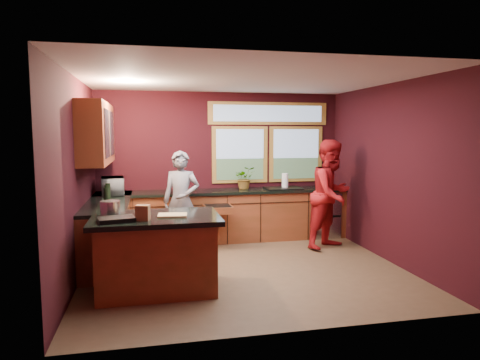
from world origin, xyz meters
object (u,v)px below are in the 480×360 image
object	(u,v)px
island	(157,253)
cutting_board	(172,215)
stock_pot	(110,208)
person_red	(331,194)
person_grey	(181,201)

from	to	relation	value
island	cutting_board	distance (m)	0.52
cutting_board	island	bearing A→B (deg)	165.96
island	stock_pot	bearing A→B (deg)	164.74
cutting_board	stock_pot	bearing A→B (deg)	165.07
person_red	cutting_board	distance (m)	3.12
person_grey	cutting_board	world-z (taller)	person_grey
island	person_grey	size ratio (longest dim) A/B	0.93
person_grey	person_red	distance (m)	2.53
person_red	stock_pot	bearing A→B (deg)	169.44
person_red	cutting_board	xyz separation A→B (m)	(-2.75, -1.48, 0.03)
cutting_board	person_red	bearing A→B (deg)	28.25
cutting_board	stock_pot	xyz separation A→B (m)	(-0.75, 0.20, 0.08)
island	stock_pot	xyz separation A→B (m)	(-0.55, 0.15, 0.56)
person_red	cutting_board	bearing A→B (deg)	177.65
person_red	stock_pot	size ratio (longest dim) A/B	7.69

